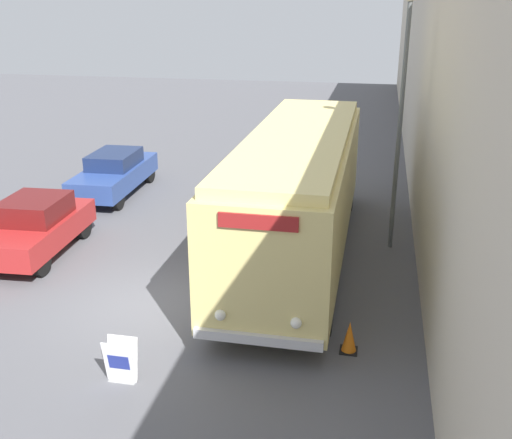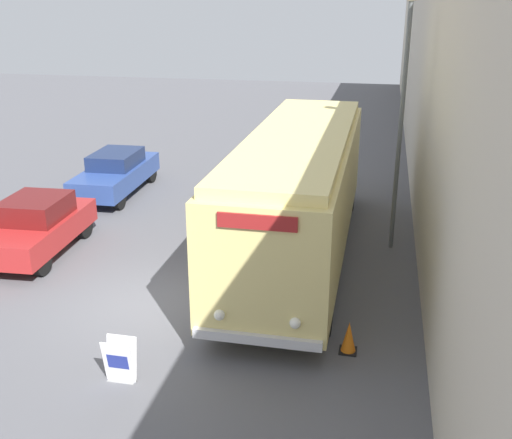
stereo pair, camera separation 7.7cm
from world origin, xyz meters
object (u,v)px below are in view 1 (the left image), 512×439
at_px(vintage_bus, 298,188).
at_px(streetlamp, 403,89).
at_px(parked_car_mid, 115,173).
at_px(traffic_cone, 349,337).
at_px(sign_board, 121,361).
at_px(parked_car_near, 35,226).

xyz_separation_m(vintage_bus, streetlamp, (2.55, 1.09, 2.55)).
height_order(vintage_bus, parked_car_mid, vintage_bus).
bearing_deg(traffic_cone, vintage_bus, 110.29).
bearing_deg(streetlamp, vintage_bus, -156.85).
distance_m(streetlamp, traffic_cone, 7.12).
xyz_separation_m(vintage_bus, sign_board, (-2.37, -6.50, -1.51)).
xyz_separation_m(sign_board, streetlamp, (4.92, 7.59, 4.06)).
height_order(sign_board, traffic_cone, sign_board).
relative_size(sign_board, streetlamp, 0.13).
relative_size(sign_board, parked_car_mid, 0.19).
bearing_deg(vintage_bus, parked_car_mid, 150.21).
height_order(sign_board, streetlamp, streetlamp).
relative_size(vintage_bus, streetlamp, 1.58).
xyz_separation_m(streetlamp, parked_car_near, (-9.65, -2.47, -3.68)).
distance_m(vintage_bus, traffic_cone, 5.19).
xyz_separation_m(streetlamp, parked_car_mid, (-9.79, 3.05, -3.69)).
bearing_deg(traffic_cone, sign_board, -155.45).
bearing_deg(sign_board, traffic_cone, 24.55).
distance_m(sign_board, parked_car_mid, 11.71).
relative_size(streetlamp, parked_car_near, 1.70).
xyz_separation_m(sign_board, traffic_cone, (4.08, 1.87, -0.09)).
height_order(vintage_bus, sign_board, vintage_bus).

